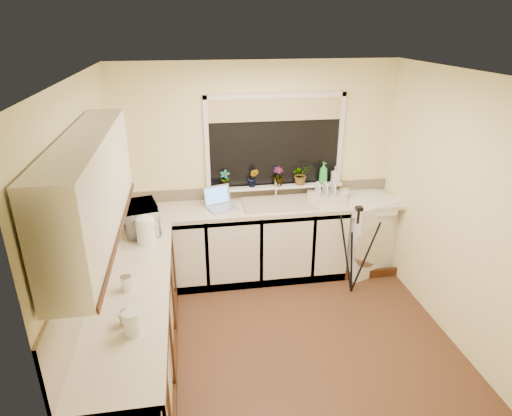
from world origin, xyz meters
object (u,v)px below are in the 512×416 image
object	(u,v)px
plant_b	(253,178)
plant_d	(301,174)
dish_rack	(327,197)
plant_c	(278,176)
laptop	(220,202)
glass_jug	(132,323)
washing_machine	(361,232)
soap_bottle_green	(323,173)
plant_a	(225,180)
cup_left	(125,318)
kettle	(146,231)
microwave	(141,218)
soap_bottle_clear	(335,175)
tripod	(355,251)
steel_jar	(126,283)
cup_back	(345,194)

from	to	relation	value
plant_b	plant_d	distance (m)	0.57
dish_rack	plant_c	xyz separation A→B (m)	(-0.55, 0.17, 0.23)
laptop	glass_jug	world-z (taller)	laptop
washing_machine	soap_bottle_green	size ratio (longest dim) A/B	3.50
plant_a	cup_left	world-z (taller)	plant_a
soap_bottle_green	plant_c	bearing A→B (deg)	177.64
laptop	glass_jug	bearing A→B (deg)	-129.69
laptop	kettle	size ratio (longest dim) A/B	1.63
laptop	microwave	xyz separation A→B (m)	(-0.82, -0.46, 0.07)
kettle	plant_c	world-z (taller)	plant_c
cup_left	glass_jug	bearing A→B (deg)	-62.85
glass_jug	plant_a	distance (m)	2.42
laptop	soap_bottle_green	xyz separation A→B (m)	(1.24, 0.17, 0.22)
glass_jug	cup_left	distance (m)	0.13
plant_b	soap_bottle_clear	world-z (taller)	plant_b
glass_jug	plant_a	xyz separation A→B (m)	(0.84, 2.26, 0.18)
plant_c	soap_bottle_green	bearing A→B (deg)	-2.36
tripod	plant_c	distance (m)	1.21
dish_rack	tripod	distance (m)	0.73
soap_bottle_clear	cup_left	distance (m)	3.09
steel_jar	microwave	world-z (taller)	microwave
kettle	glass_jug	world-z (taller)	kettle
plant_d	kettle	bearing A→B (deg)	-151.51
plant_c	cup_left	size ratio (longest dim) A/B	2.19
dish_rack	microwave	xyz separation A→B (m)	(-2.07, -0.48, 0.10)
soap_bottle_green	soap_bottle_clear	size ratio (longest dim) A/B	1.33
plant_a	soap_bottle_green	size ratio (longest dim) A/B	0.85
dish_rack	plant_b	world-z (taller)	plant_b
steel_jar	plant_b	distance (m)	2.15
tripod	plant_a	size ratio (longest dim) A/B	4.68
washing_machine	plant_d	size ratio (longest dim) A/B	3.74
plant_b	soap_bottle_green	world-z (taller)	soap_bottle_green
washing_machine	tripod	size ratio (longest dim) A/B	0.88
dish_rack	soap_bottle_clear	bearing A→B (deg)	63.37
laptop	cup_left	distance (m)	2.14
laptop	tripod	distance (m)	1.58
washing_machine	plant_d	xyz separation A→B (m)	(-0.73, 0.19, 0.72)
tripod	cup_left	size ratio (longest dim) A/B	10.26
soap_bottle_clear	cup_back	bearing A→B (deg)	-56.76
plant_d	cup_back	world-z (taller)	plant_d
kettle	plant_c	bearing A→B (deg)	32.94
kettle	soap_bottle_green	size ratio (longest dim) A/B	0.90
cup_back	cup_left	bearing A→B (deg)	-138.64
plant_c	washing_machine	bearing A→B (deg)	-10.76
washing_machine	glass_jug	xyz separation A→B (m)	(-2.47, -2.09, 0.53)
microwave	plant_d	size ratio (longest dim) A/B	1.96
washing_machine	kettle	bearing A→B (deg)	175.64
microwave	cup_back	distance (m)	2.35
steel_jar	plant_c	xyz separation A→B (m)	(1.55, 1.74, 0.20)
tripod	laptop	bearing A→B (deg)	162.64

